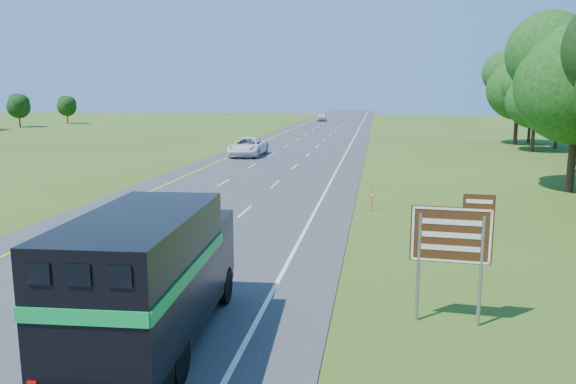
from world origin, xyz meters
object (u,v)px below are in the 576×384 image
Objects in this scene: horse_truck at (151,276)px; far_car at (322,117)px; white_suv at (248,147)px; exit_sign at (452,240)px.

far_car is at bearing 90.28° from horse_truck.
white_suv is 41.20m from exit_sign.
white_suv is at bearing 96.73° from horse_truck.
white_suv reaches higher than far_car.
horse_truck is at bearing -153.99° from exit_sign.
far_car is (0.70, 66.36, -0.04)m from white_suv.
horse_truck reaches higher than white_suv.
exit_sign is (13.90, -104.86, 1.46)m from far_car.
white_suv is at bearing -95.55° from far_car.
white_suv is at bearing 115.53° from exit_sign.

